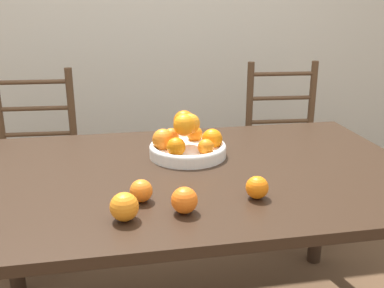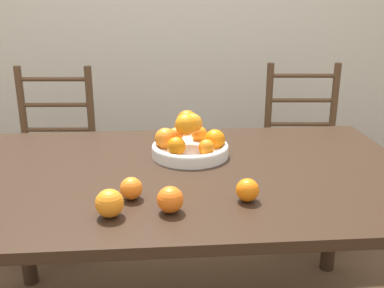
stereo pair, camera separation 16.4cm
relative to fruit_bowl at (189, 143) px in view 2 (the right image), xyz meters
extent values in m
cube|color=beige|center=(-0.02, 1.44, 0.51)|extent=(8.00, 0.06, 2.60)
cube|color=black|center=(-0.02, -0.15, -0.07)|extent=(1.64, 1.02, 0.03)
cylinder|color=black|center=(-0.76, 0.28, -0.44)|extent=(0.07, 0.07, 0.70)
cylinder|color=black|center=(0.73, 0.28, -0.44)|extent=(0.07, 0.07, 0.70)
cylinder|color=white|center=(0.00, 0.00, -0.03)|extent=(0.30, 0.30, 0.04)
torus|color=white|center=(0.00, 0.00, -0.02)|extent=(0.30, 0.30, 0.02)
sphere|color=orange|center=(0.10, -0.01, 0.01)|extent=(0.08, 0.08, 0.08)
sphere|color=orange|center=(0.05, 0.09, 0.01)|extent=(0.06, 0.06, 0.06)
sphere|color=orange|center=(-0.05, 0.08, 0.01)|extent=(0.06, 0.06, 0.06)
sphere|color=orange|center=(-0.09, 0.00, 0.02)|extent=(0.08, 0.08, 0.08)
sphere|color=orange|center=(-0.05, -0.08, 0.01)|extent=(0.07, 0.07, 0.07)
sphere|color=orange|center=(0.06, -0.08, 0.01)|extent=(0.06, 0.06, 0.06)
sphere|color=orange|center=(0.01, 0.00, 0.08)|extent=(0.08, 0.08, 0.08)
sphere|color=orange|center=(-0.01, 0.03, 0.08)|extent=(0.08, 0.08, 0.08)
sphere|color=orange|center=(-0.02, -0.03, 0.08)|extent=(0.08, 0.08, 0.08)
sphere|color=orange|center=(-0.26, -0.48, -0.01)|extent=(0.08, 0.08, 0.08)
sphere|color=orange|center=(-0.21, -0.37, -0.02)|extent=(0.07, 0.07, 0.07)
sphere|color=orange|center=(0.15, -0.41, -0.02)|extent=(0.07, 0.07, 0.07)
sphere|color=orange|center=(-0.09, -0.47, -0.01)|extent=(0.08, 0.08, 0.08)
cylinder|color=#513823|center=(-0.90, 0.49, -0.56)|extent=(0.04, 0.04, 0.46)
cylinder|color=#513823|center=(-0.52, 0.47, -0.56)|extent=(0.04, 0.04, 0.46)
cylinder|color=#513823|center=(-0.87, 0.85, -0.31)|extent=(0.04, 0.04, 0.97)
cylinder|color=#513823|center=(-0.49, 0.82, -0.31)|extent=(0.04, 0.04, 0.97)
cube|color=#513823|center=(-0.69, 0.66, -0.32)|extent=(0.45, 0.43, 0.04)
cylinder|color=#513823|center=(-0.68, 0.84, -0.18)|extent=(0.38, 0.05, 0.02)
cylinder|color=#513823|center=(-0.68, 0.84, -0.04)|extent=(0.38, 0.05, 0.02)
cylinder|color=#513823|center=(-0.68, 0.84, 0.11)|extent=(0.38, 0.05, 0.02)
cylinder|color=#513823|center=(0.50, 0.49, -0.56)|extent=(0.04, 0.04, 0.46)
cylinder|color=#513823|center=(0.87, 0.46, -0.56)|extent=(0.04, 0.04, 0.46)
cylinder|color=#513823|center=(0.52, 0.85, -0.31)|extent=(0.04, 0.04, 0.97)
cylinder|color=#513823|center=(0.90, 0.82, -0.31)|extent=(0.04, 0.04, 0.97)
cube|color=#513823|center=(0.70, 0.66, -0.32)|extent=(0.45, 0.43, 0.04)
cylinder|color=#513823|center=(0.71, 0.84, -0.18)|extent=(0.38, 0.05, 0.02)
cylinder|color=#513823|center=(0.71, 0.84, -0.04)|extent=(0.38, 0.05, 0.02)
cylinder|color=#513823|center=(0.71, 0.84, 0.11)|extent=(0.38, 0.05, 0.02)
camera|label=1|loc=(-0.28, -1.62, 0.55)|focal=42.00mm
camera|label=2|loc=(-0.12, -1.64, 0.55)|focal=42.00mm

